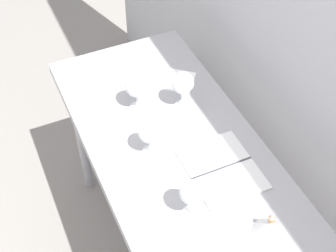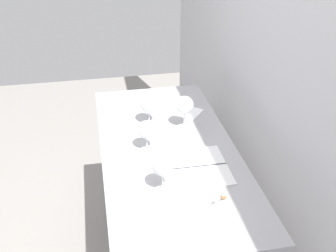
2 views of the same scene
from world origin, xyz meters
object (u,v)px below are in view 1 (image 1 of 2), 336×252
wine_glass_near_center (149,133)px  decanter_funnel (270,226)px  wine_glass_near_right (192,193)px  wine_glass_far_left (183,84)px  open_notebook (222,169)px  tasting_sheet_upper (169,79)px  wine_glass_near_left (136,87)px

wine_glass_near_center → decanter_funnel: (0.49, 0.23, -0.07)m
wine_glass_near_center → wine_glass_near_right: wine_glass_near_right is taller
wine_glass_far_left → open_notebook: wine_glass_far_left is taller
wine_glass_near_center → wine_glass_near_right: bearing=3.5°
wine_glass_near_center → tasting_sheet_upper: wine_glass_near_center is taller
decanter_funnel → open_notebook: bearing=-177.6°
wine_glass_far_left → tasting_sheet_upper: wine_glass_far_left is taller
wine_glass_near_center → wine_glass_near_left: size_ratio=0.94×
wine_glass_near_center → wine_glass_near_left: 0.25m
wine_glass_near_left → decanter_funnel: bearing=13.4°
wine_glass_near_left → tasting_sheet_upper: 0.25m
wine_glass_near_center → wine_glass_near_right: size_ratio=0.93×
wine_glass_near_center → wine_glass_near_right: (0.32, 0.02, 0.01)m
wine_glass_near_center → wine_glass_far_left: bearing=128.6°
wine_glass_far_left → wine_glass_near_center: bearing=-51.4°
open_notebook → tasting_sheet_upper: bearing=177.2°
tasting_sheet_upper → wine_glass_far_left: bearing=32.8°
open_notebook → tasting_sheet_upper: open_notebook is taller
wine_glass_near_right → open_notebook: bearing=123.2°
wine_glass_near_left → open_notebook: (0.44, 0.16, -0.11)m
wine_glass_near_center → decanter_funnel: bearing=24.6°
wine_glass_near_left → open_notebook: size_ratio=0.54×
wine_glass_near_center → tasting_sheet_upper: 0.45m
tasting_sheet_upper → wine_glass_near_left: bearing=-22.0°
open_notebook → wine_glass_near_right: bearing=-56.3°
open_notebook → decanter_funnel: 0.30m
wine_glass_near_center → open_notebook: wine_glass_near_center is taller
wine_glass_far_left → wine_glass_near_center: 0.29m
wine_glass_near_right → tasting_sheet_upper: size_ratio=0.76×
wine_glass_near_left → wine_glass_near_center: bearing=-11.0°
wine_glass_far_left → open_notebook: bearing=-1.9°
wine_glass_near_right → decanter_funnel: bearing=49.8°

